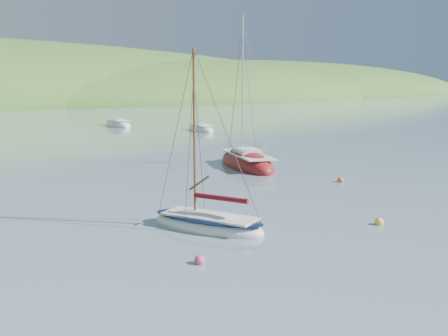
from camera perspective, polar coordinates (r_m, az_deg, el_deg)
ground at (r=22.81m, az=11.79°, el=-7.51°), size 700.00×700.00×0.00m
daysailer_white at (r=23.28m, az=-1.86°, el=-6.42°), size 4.08×6.10×8.81m
sloop_red at (r=40.45m, az=2.59°, el=0.49°), size 6.06×9.41×13.17m
distant_sloop_b at (r=81.41m, az=-12.03°, el=4.85°), size 4.64×9.18×12.50m
distant_sloop_d at (r=71.97m, az=-2.66°, el=4.43°), size 4.65×7.89×10.63m
mooring_buoys at (r=25.43m, az=4.29°, el=-5.26°), size 22.98×10.15×0.46m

